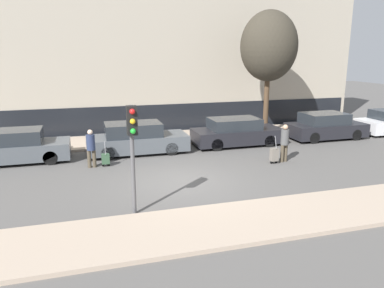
{
  "coord_description": "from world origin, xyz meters",
  "views": [
    {
      "loc": [
        -3.36,
        -12.5,
        4.62
      ],
      "look_at": [
        0.87,
        1.8,
        0.95
      ],
      "focal_mm": 35.0,
      "sensor_mm": 36.0,
      "label": 1
    }
  ],
  "objects": [
    {
      "name": "parked_car_3",
      "position": [
        9.32,
        4.66,
        0.66
      ],
      "size": [
        4.2,
        1.87,
        1.42
      ],
      "color": "black",
      "rests_on": "ground_plane"
    },
    {
      "name": "trolley_left",
      "position": [
        -2.58,
        2.79,
        0.32
      ],
      "size": [
        0.34,
        0.29,
        1.07
      ],
      "color": "#335138",
      "rests_on": "ground_plane"
    },
    {
      "name": "sidewalk_far",
      "position": [
        0.0,
        7.0,
        0.06
      ],
      "size": [
        28.0,
        3.0,
        0.12
      ],
      "color": "tan",
      "rests_on": "ground_plane"
    },
    {
      "name": "traffic_light",
      "position": [
        -2.09,
        -2.37,
        2.31
      ],
      "size": [
        0.28,
        0.47,
        3.21
      ],
      "color": "#515154",
      "rests_on": "ground_plane"
    },
    {
      "name": "pedestrian_left",
      "position": [
        -3.12,
        2.81,
        0.89
      ],
      "size": [
        0.35,
        0.34,
        1.59
      ],
      "rotation": [
        0.0,
        0.0,
        3.11
      ],
      "color": "#4C4233",
      "rests_on": "ground_plane"
    },
    {
      "name": "parked_car_2",
      "position": [
        4.07,
        4.66,
        0.65
      ],
      "size": [
        4.5,
        1.83,
        1.39
      ],
      "color": "black",
      "rests_on": "ground_plane"
    },
    {
      "name": "building_facade",
      "position": [
        0.0,
        10.44,
        5.49
      ],
      "size": [
        28.0,
        2.55,
        11.02
      ],
      "color": "#A89E8C",
      "rests_on": "ground_plane"
    },
    {
      "name": "sidewalk_near",
      "position": [
        0.0,
        -3.75,
        0.06
      ],
      "size": [
        28.0,
        2.5,
        0.12
      ],
      "color": "tan",
      "rests_on": "ground_plane"
    },
    {
      "name": "bare_tree_near_crossing",
      "position": [
        6.49,
        6.24,
        4.92
      ],
      "size": [
        3.07,
        3.07,
        6.69
      ],
      "color": "#4C3826",
      "rests_on": "sidewalk_far"
    },
    {
      "name": "ground_plane",
      "position": [
        0.0,
        0.0,
        0.0
      ],
      "size": [
        80.0,
        80.0,
        0.0
      ],
      "primitive_type": "plane",
      "color": "#565451"
    },
    {
      "name": "pedestrian_right",
      "position": [
        4.86,
        1.3,
        0.93
      ],
      "size": [
        0.34,
        0.34,
        1.64
      ],
      "rotation": [
        0.0,
        0.0,
        0.23
      ],
      "color": "#4C4233",
      "rests_on": "ground_plane"
    },
    {
      "name": "trolley_right",
      "position": [
        4.33,
        1.18,
        0.39
      ],
      "size": [
        0.34,
        0.29,
        1.21
      ],
      "color": "slate",
      "rests_on": "ground_plane"
    },
    {
      "name": "parked_car_0",
      "position": [
        -6.14,
        4.48,
        0.66
      ],
      "size": [
        4.2,
        1.76,
        1.43
      ],
      "color": "#4C5156",
      "rests_on": "ground_plane"
    },
    {
      "name": "parked_car_1",
      "position": [
        -1.03,
        4.53,
        0.67
      ],
      "size": [
        4.64,
        1.81,
        1.45
      ],
      "color": "#4C5156",
      "rests_on": "ground_plane"
    }
  ]
}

